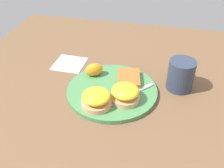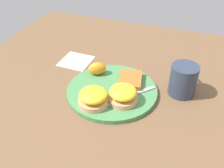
{
  "view_description": "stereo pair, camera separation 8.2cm",
  "coord_description": "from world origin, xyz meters",
  "px_view_note": "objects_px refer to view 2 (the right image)",
  "views": [
    {
      "loc": [
        -0.64,
        -0.14,
        0.52
      ],
      "look_at": [
        0.0,
        0.0,
        0.03
      ],
      "focal_mm": 42.0,
      "sensor_mm": 36.0,
      "label": 1
    },
    {
      "loc": [
        -0.62,
        -0.22,
        0.52
      ],
      "look_at": [
        0.0,
        0.0,
        0.03
      ],
      "focal_mm": 42.0,
      "sensor_mm": 36.0,
      "label": 2
    }
  ],
  "objects_px": {
    "sandwich_benedict_left": "(93,97)",
    "sandwich_benedict_right": "(123,94)",
    "orange_wedge": "(97,69)",
    "fork": "(122,98)",
    "hashbrown_patty": "(130,80)",
    "cup": "(183,80)"
  },
  "relations": [
    {
      "from": "sandwich_benedict_left",
      "to": "sandwich_benedict_right",
      "type": "bearing_deg",
      "value": -61.56
    },
    {
      "from": "hashbrown_patty",
      "to": "orange_wedge",
      "type": "bearing_deg",
      "value": 85.62
    },
    {
      "from": "sandwich_benedict_left",
      "to": "sandwich_benedict_right",
      "type": "distance_m",
      "value": 0.09
    },
    {
      "from": "orange_wedge",
      "to": "cup",
      "type": "relative_size",
      "value": 0.52
    },
    {
      "from": "sandwich_benedict_left",
      "to": "fork",
      "type": "xyz_separation_m",
      "value": [
        0.05,
        -0.07,
        -0.02
      ]
    },
    {
      "from": "sandwich_benedict_right",
      "to": "cup",
      "type": "xyz_separation_m",
      "value": [
        0.12,
        -0.16,
        0.01
      ]
    },
    {
      "from": "sandwich_benedict_left",
      "to": "cup",
      "type": "xyz_separation_m",
      "value": [
        0.16,
        -0.23,
        0.01
      ]
    },
    {
      "from": "cup",
      "to": "hashbrown_patty",
      "type": "bearing_deg",
      "value": 97.16
    },
    {
      "from": "sandwich_benedict_right",
      "to": "cup",
      "type": "bearing_deg",
      "value": -53.33
    },
    {
      "from": "sandwich_benedict_right",
      "to": "hashbrown_patty",
      "type": "bearing_deg",
      "value": 3.25
    },
    {
      "from": "sandwich_benedict_right",
      "to": "orange_wedge",
      "type": "height_order",
      "value": "sandwich_benedict_right"
    },
    {
      "from": "hashbrown_patty",
      "to": "fork",
      "type": "height_order",
      "value": "hashbrown_patty"
    },
    {
      "from": "sandwich_benedict_left",
      "to": "hashbrown_patty",
      "type": "height_order",
      "value": "sandwich_benedict_left"
    },
    {
      "from": "sandwich_benedict_left",
      "to": "hashbrown_patty",
      "type": "distance_m",
      "value": 0.16
    },
    {
      "from": "sandwich_benedict_right",
      "to": "sandwich_benedict_left",
      "type": "bearing_deg",
      "value": 118.44
    },
    {
      "from": "sandwich_benedict_right",
      "to": "hashbrown_patty",
      "type": "height_order",
      "value": "sandwich_benedict_right"
    },
    {
      "from": "sandwich_benedict_right",
      "to": "orange_wedge",
      "type": "bearing_deg",
      "value": 49.74
    },
    {
      "from": "sandwich_benedict_right",
      "to": "fork",
      "type": "height_order",
      "value": "sandwich_benedict_right"
    },
    {
      "from": "hashbrown_patty",
      "to": "orange_wedge",
      "type": "height_order",
      "value": "orange_wedge"
    },
    {
      "from": "orange_wedge",
      "to": "sandwich_benedict_left",
      "type": "bearing_deg",
      "value": -161.94
    },
    {
      "from": "fork",
      "to": "sandwich_benedict_right",
      "type": "bearing_deg",
      "value": -157.47
    },
    {
      "from": "hashbrown_patty",
      "to": "orange_wedge",
      "type": "relative_size",
      "value": 1.62
    }
  ]
}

